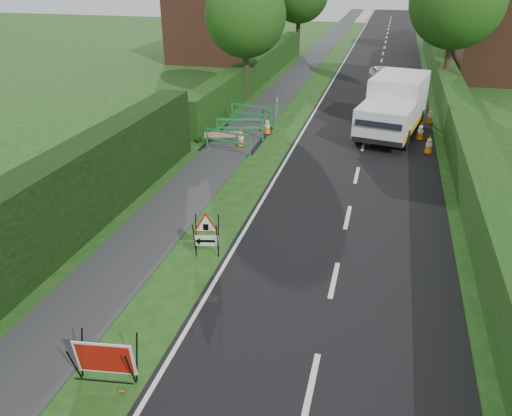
{
  "coord_description": "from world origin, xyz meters",
  "views": [
    {
      "loc": [
        3.26,
        -9.46,
        7.14
      ],
      "look_at": [
        0.17,
        2.22,
        1.13
      ],
      "focal_mm": 35.0,
      "sensor_mm": 36.0,
      "label": 1
    }
  ],
  "objects_px": {
    "red_rect_sign": "(105,359)",
    "triangle_sign": "(205,232)",
    "hatchback_car": "(382,75)",
    "works_van": "(394,105)"
  },
  "relations": [
    {
      "from": "works_van",
      "to": "red_rect_sign",
      "type": "bearing_deg",
      "value": -95.14
    },
    {
      "from": "works_van",
      "to": "hatchback_car",
      "type": "relative_size",
      "value": 1.88
    },
    {
      "from": "red_rect_sign",
      "to": "triangle_sign",
      "type": "height_order",
      "value": "triangle_sign"
    },
    {
      "from": "red_rect_sign",
      "to": "triangle_sign",
      "type": "bearing_deg",
      "value": 78.38
    },
    {
      "from": "works_van",
      "to": "hatchback_car",
      "type": "bearing_deg",
      "value": 105.39
    },
    {
      "from": "red_rect_sign",
      "to": "works_van",
      "type": "relative_size",
      "value": 0.2
    },
    {
      "from": "red_rect_sign",
      "to": "works_van",
      "type": "xyz_separation_m",
      "value": [
        4.83,
        16.87,
        0.79
      ]
    },
    {
      "from": "works_van",
      "to": "triangle_sign",
      "type": "bearing_deg",
      "value": -99.61
    },
    {
      "from": "red_rect_sign",
      "to": "works_van",
      "type": "distance_m",
      "value": 17.57
    },
    {
      "from": "hatchback_car",
      "to": "triangle_sign",
      "type": "bearing_deg",
      "value": -112.71
    }
  ]
}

